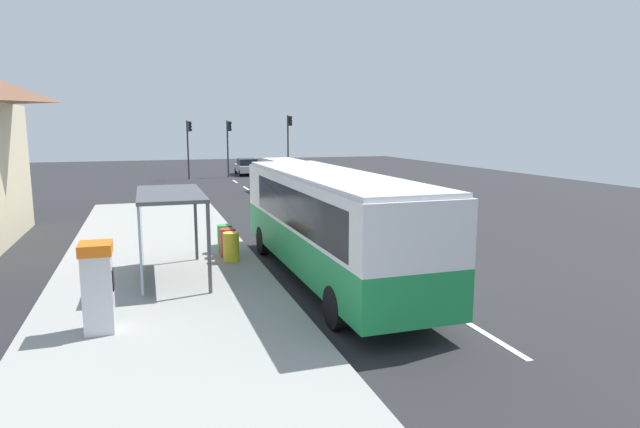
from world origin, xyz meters
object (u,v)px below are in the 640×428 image
at_px(recycling_bin_green, 225,238).
at_px(traffic_light_median, 229,140).
at_px(sedan_near, 247,166).
at_px(traffic_light_near_side, 289,136).
at_px(white_van, 285,174).
at_px(recycling_bin_yellow, 231,247).
at_px(bus_shelter, 159,213).
at_px(bus, 328,219).
at_px(traffic_light_far_side, 189,140).
at_px(ticket_machine, 98,286).
at_px(recycling_bin_red, 228,242).

distance_m(recycling_bin_green, traffic_light_median, 30.21).
bearing_deg(sedan_near, traffic_light_near_side, -46.91).
height_order(white_van, recycling_bin_yellow, white_van).
bearing_deg(traffic_light_near_side, bus_shelter, -111.08).
bearing_deg(bus_shelter, bus, -13.58).
xyz_separation_m(traffic_light_far_side, traffic_light_median, (3.50, 0.80, 0.01)).
relative_size(bus, recycling_bin_yellow, 11.61).
distance_m(traffic_light_median, bus_shelter, 33.22).
relative_size(white_van, traffic_light_far_side, 1.05).
xyz_separation_m(ticket_machine, recycling_bin_green, (3.61, 6.63, -0.52)).
bearing_deg(recycling_bin_green, sedan_near, 78.36).
distance_m(ticket_machine, bus_shelter, 4.22).
xyz_separation_m(bus, ticket_machine, (-6.10, -2.74, -0.67)).
relative_size(bus, white_van, 2.10).
xyz_separation_m(bus, sedan_near, (4.01, 35.44, -1.05)).
xyz_separation_m(ticket_machine, recycling_bin_yellow, (3.61, 5.23, -0.52)).
relative_size(ticket_machine, traffic_light_near_side, 0.36).
relative_size(recycling_bin_yellow, bus_shelter, 0.24).
distance_m(sedan_near, ticket_machine, 39.50).
xyz_separation_m(ticket_machine, traffic_light_median, (8.21, 36.37, 2.15)).
height_order(sedan_near, recycling_bin_green, sedan_near).
relative_size(recycling_bin_red, recycling_bin_green, 1.00).
distance_m(traffic_light_far_side, bus_shelter, 31.89).
bearing_deg(traffic_light_far_side, white_van, -66.82).
height_order(sedan_near, recycling_bin_red, sedan_near).
bearing_deg(white_van, ticket_machine, -113.36).
bearing_deg(recycling_bin_red, ticket_machine, -121.37).
relative_size(traffic_light_near_side, traffic_light_median, 1.09).
height_order(bus, recycling_bin_yellow, bus).
height_order(ticket_machine, traffic_light_far_side, traffic_light_far_side).
bearing_deg(bus, sedan_near, 83.54).
distance_m(sedan_near, recycling_bin_yellow, 33.59).
relative_size(bus, bus_shelter, 2.76).
height_order(recycling_bin_green, traffic_light_far_side, traffic_light_far_side).
distance_m(recycling_bin_yellow, bus_shelter, 2.97).
xyz_separation_m(bus, recycling_bin_green, (-2.49, 3.89, -1.19)).
distance_m(recycling_bin_yellow, recycling_bin_green, 1.40).
bearing_deg(bus_shelter, traffic_light_median, 78.16).
bearing_deg(recycling_bin_yellow, recycling_bin_green, 90.00).
relative_size(recycling_bin_green, traffic_light_far_side, 0.19).
relative_size(bus, traffic_light_near_side, 2.02).
distance_m(sedan_near, recycling_bin_red, 32.91).
xyz_separation_m(recycling_bin_yellow, bus_shelter, (-2.21, -1.35, 1.44)).
bearing_deg(bus, white_van, 79.17).
bearing_deg(bus, traffic_light_far_side, 92.42).
height_order(ticket_machine, traffic_light_near_side, traffic_light_near_side).
distance_m(ticket_machine, recycling_bin_red, 6.96).
xyz_separation_m(ticket_machine, recycling_bin_red, (3.61, 5.93, -0.52)).
relative_size(sedan_near, traffic_light_near_side, 0.82).
distance_m(white_van, recycling_bin_red, 18.42).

